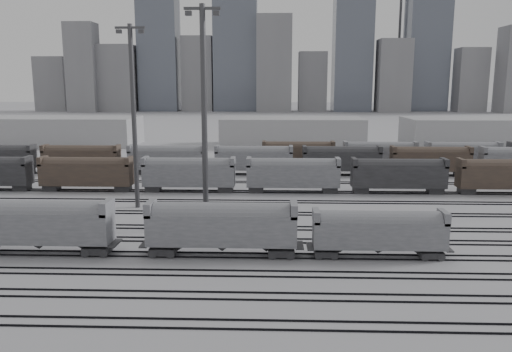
{
  "coord_description": "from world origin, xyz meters",
  "views": [
    {
      "loc": [
        4.75,
        -47.85,
        17.38
      ],
      "look_at": [
        2.23,
        24.75,
        4.0
      ],
      "focal_mm": 35.0,
      "sensor_mm": 36.0,
      "label": 1
    }
  ],
  "objects_px": {
    "hopper_car_b": "(222,224)",
    "light_mast_c": "(204,113)",
    "hopper_car_a": "(37,222)",
    "hopper_car_c": "(379,230)"
  },
  "relations": [
    {
      "from": "hopper_car_c",
      "to": "light_mast_c",
      "type": "height_order",
      "value": "light_mast_c"
    },
    {
      "from": "light_mast_c",
      "to": "hopper_car_a",
      "type": "bearing_deg",
      "value": -148.04
    },
    {
      "from": "hopper_car_b",
      "to": "hopper_car_c",
      "type": "relative_size",
      "value": 1.15
    },
    {
      "from": "hopper_car_a",
      "to": "hopper_car_c",
      "type": "distance_m",
      "value": 35.03
    },
    {
      "from": "hopper_car_b",
      "to": "light_mast_c",
      "type": "relative_size",
      "value": 0.58
    },
    {
      "from": "hopper_car_b",
      "to": "hopper_car_c",
      "type": "bearing_deg",
      "value": 0.0
    },
    {
      "from": "hopper_car_c",
      "to": "light_mast_c",
      "type": "xyz_separation_m",
      "value": [
        -18.91,
        10.06,
        11.06
      ]
    },
    {
      "from": "hopper_car_c",
      "to": "hopper_car_a",
      "type": "bearing_deg",
      "value": 180.0
    },
    {
      "from": "hopper_car_a",
      "to": "light_mast_c",
      "type": "relative_size",
      "value": 0.59
    },
    {
      "from": "hopper_car_a",
      "to": "hopper_car_c",
      "type": "bearing_deg",
      "value": 0.0
    }
  ]
}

